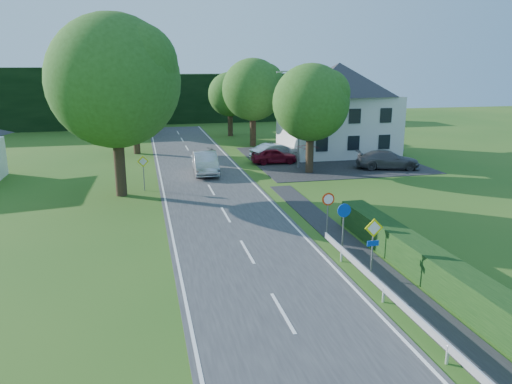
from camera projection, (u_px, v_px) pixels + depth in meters
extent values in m
cube|color=#333335|center=(220.00, 206.00, 30.75)|extent=(7.00, 80.00, 0.04)
cube|color=black|center=(479.00, 358.00, 14.84)|extent=(1.50, 44.00, 0.04)
cube|color=black|center=(328.00, 159.00, 45.62)|extent=(14.00, 16.00, 0.04)
cube|color=white|center=(167.00, 209.00, 30.03)|extent=(0.12, 80.00, 0.01)
cube|color=white|center=(271.00, 202.00, 31.45)|extent=(0.12, 80.00, 0.01)
cube|color=black|center=(225.00, 98.00, 75.01)|extent=(30.00, 5.00, 7.00)
cube|color=silver|center=(337.00, 124.00, 48.19)|extent=(10.00, 8.00, 5.60)
pyramid|color=#242328|center=(339.00, 79.00, 47.11)|extent=(10.60, 8.40, 3.00)
cylinder|color=slate|center=(299.00, 120.00, 40.96)|extent=(0.16, 0.16, 8.00)
cylinder|color=slate|center=(291.00, 71.00, 39.81)|extent=(1.70, 0.10, 0.10)
cube|color=slate|center=(280.00, 72.00, 39.63)|extent=(0.50, 0.18, 0.12)
cylinder|color=slate|center=(372.00, 251.00, 20.06)|extent=(0.07, 0.07, 2.40)
cube|color=yellow|center=(374.00, 228.00, 19.78)|extent=(0.78, 0.04, 0.78)
cube|color=white|center=(374.00, 228.00, 19.78)|extent=(0.57, 0.05, 0.57)
cube|color=#0B39B0|center=(373.00, 243.00, 19.95)|extent=(0.50, 0.04, 0.22)
cylinder|color=slate|center=(343.00, 230.00, 22.92)|extent=(0.07, 0.07, 2.20)
cylinder|color=#0B39B0|center=(344.00, 210.00, 22.65)|extent=(0.64, 0.04, 0.64)
cylinder|color=slate|center=(327.00, 217.00, 24.81)|extent=(0.07, 0.07, 2.20)
cylinder|color=red|center=(328.00, 199.00, 24.54)|extent=(0.64, 0.04, 0.64)
cylinder|color=white|center=(328.00, 199.00, 24.52)|extent=(0.48, 0.04, 0.48)
cylinder|color=slate|center=(144.00, 175.00, 34.21)|extent=(0.07, 0.07, 2.20)
cube|color=yellow|center=(143.00, 161.00, 33.95)|extent=(0.78, 0.04, 0.78)
cube|color=white|center=(143.00, 161.00, 33.95)|extent=(0.57, 0.05, 0.57)
imported|color=#ACADB1|center=(205.00, 163.00, 39.39)|extent=(2.04, 5.26, 1.71)
imported|color=black|center=(212.00, 152.00, 46.64)|extent=(1.22, 1.85, 0.92)
imported|color=maroon|center=(274.00, 156.00, 43.48)|extent=(4.01, 1.71, 1.35)
imported|color=silver|center=(277.00, 152.00, 44.57)|extent=(5.09, 2.96, 1.58)
imported|color=#49494E|center=(388.00, 160.00, 41.25)|extent=(5.51, 3.38, 1.49)
imported|color=#B7B9BF|center=(377.00, 147.00, 47.53)|extent=(5.48, 3.32, 1.42)
imported|color=red|center=(306.00, 156.00, 41.35)|extent=(2.97, 2.99, 2.04)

